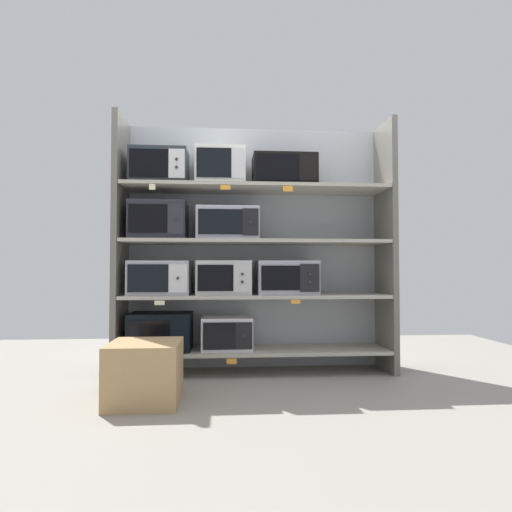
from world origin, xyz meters
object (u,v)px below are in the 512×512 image
(microwave_7, at_px, (160,168))
(microwave_9, at_px, (284,172))
(microwave_8, at_px, (220,168))
(microwave_1, at_px, (227,333))
(shipping_carton, at_px, (145,372))
(microwave_3, at_px, (224,278))
(microwave_4, at_px, (287,278))
(microwave_5, at_px, (159,221))
(microwave_2, at_px, (160,278))
(microwave_0, at_px, (161,331))
(microwave_6, at_px, (228,224))

(microwave_7, height_order, microwave_9, microwave_7)
(microwave_8, bearing_deg, microwave_1, -0.07)
(shipping_carton, bearing_deg, microwave_3, 56.33)
(microwave_4, distance_m, microwave_7, 1.49)
(microwave_5, height_order, microwave_8, microwave_8)
(microwave_2, distance_m, microwave_3, 0.55)
(microwave_0, bearing_deg, microwave_6, -0.02)
(microwave_4, height_order, microwave_9, microwave_9)
(shipping_carton, bearing_deg, microwave_0, 90.90)
(microwave_9, relative_size, shipping_carton, 1.19)
(microwave_1, bearing_deg, microwave_2, 179.99)
(microwave_8, xyz_separation_m, shipping_carton, (-0.50, -0.80, -1.61))
(microwave_0, height_order, microwave_3, microwave_3)
(microwave_2, bearing_deg, microwave_3, 0.01)
(microwave_2, relative_size, microwave_3, 1.09)
(microwave_9, bearing_deg, microwave_2, 179.99)
(microwave_1, bearing_deg, microwave_3, 179.60)
(microwave_2, relative_size, microwave_8, 1.20)
(microwave_5, xyz_separation_m, microwave_6, (0.60, -0.00, -0.02))
(microwave_6, xyz_separation_m, shipping_carton, (-0.57, -0.80, -1.11))
(microwave_1, xyz_separation_m, microwave_2, (-0.58, 0.00, 0.49))
(microwave_6, height_order, shipping_carton, microwave_6)
(microwave_7, distance_m, microwave_9, 1.11)
(microwave_5, distance_m, microwave_8, 0.72)
(microwave_2, distance_m, microwave_5, 0.50)
(microwave_1, bearing_deg, shipping_carton, -125.10)
(microwave_6, bearing_deg, microwave_3, 179.97)
(microwave_5, distance_m, microwave_6, 0.60)
(microwave_1, bearing_deg, microwave_4, 0.04)
(microwave_0, xyz_separation_m, microwave_5, (-0.02, -0.00, 0.97))
(microwave_5, relative_size, shipping_carton, 1.02)
(microwave_2, bearing_deg, microwave_5, 179.25)
(microwave_4, xyz_separation_m, microwave_8, (-0.59, -0.00, 0.97))
(microwave_0, distance_m, microwave_5, 0.97)
(microwave_1, xyz_separation_m, microwave_6, (0.00, 0.00, 0.96))
(microwave_5, distance_m, shipping_carton, 1.39)
(microwave_6, relative_size, microwave_9, 0.96)
(microwave_0, distance_m, shipping_carton, 0.82)
(microwave_8, relative_size, microwave_9, 0.77)
(microwave_1, height_order, microwave_2, microwave_2)
(microwave_4, xyz_separation_m, microwave_6, (-0.53, -0.00, 0.48))
(microwave_4, height_order, microwave_6, microwave_6)
(microwave_7, bearing_deg, microwave_4, 0.01)
(microwave_3, bearing_deg, microwave_8, -179.78)
(microwave_3, height_order, microwave_8, microwave_8)
(microwave_5, bearing_deg, microwave_9, -0.02)
(microwave_7, xyz_separation_m, microwave_8, (0.53, -0.00, 0.01))
(microwave_0, xyz_separation_m, microwave_2, (-0.01, -0.00, 0.47))
(microwave_6, bearing_deg, microwave_0, 179.98)
(microwave_2, bearing_deg, microwave_1, -0.01)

